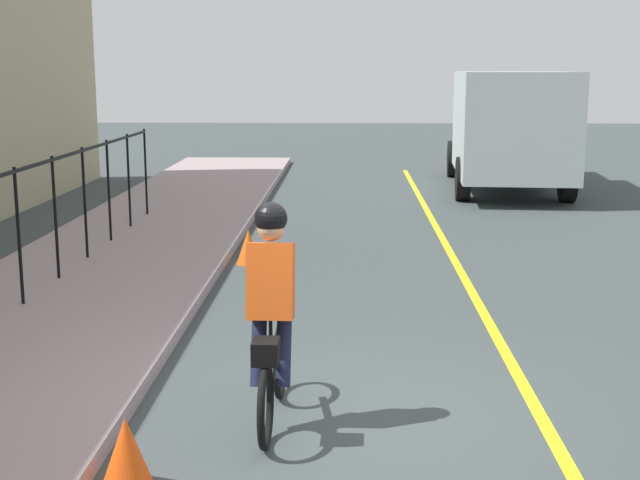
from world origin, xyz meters
name	(u,v)px	position (x,y,z in m)	size (l,w,h in m)	color
ground_plane	(348,418)	(0.00, 0.00, 0.00)	(80.00, 80.00, 0.00)	#394142
lane_line_centre	(543,420)	(0.00, -1.60, 0.00)	(36.00, 0.12, 0.01)	yellow
cyclist_lead	(272,316)	(-0.15, 0.62, 0.91)	(1.71, 0.37, 1.83)	black
box_truck_background	(508,125)	(13.99, -3.74, 1.55)	(6.85, 2.90, 2.78)	#AAB6B8
traffic_cone_near	(126,452)	(-1.24, 1.53, 0.25)	(0.36, 0.36, 0.50)	#F34D0F
traffic_cone_far	(249,247)	(5.77, 1.48, 0.26)	(0.36, 0.36, 0.52)	#EB5B15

